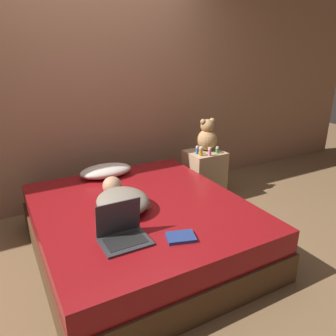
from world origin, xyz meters
TOP-DOWN VIEW (x-y plane):
  - ground_plane at (0.00, 0.00)m, footprint 12.00×12.00m
  - wall_back at (0.00, 1.22)m, footprint 8.00×0.06m
  - bed at (0.00, 0.00)m, footprint 1.67×1.88m
  - nightstand at (1.10, 0.66)m, footprint 0.40×0.37m
  - pillow at (-0.04, 0.75)m, footprint 0.52×0.31m
  - person_lying at (-0.15, 0.03)m, footprint 0.45×0.66m
  - laptop at (-0.33, -0.42)m, footprint 0.32×0.25m
  - teddy_bear at (1.15, 0.71)m, footprint 0.24×0.24m
  - bottle_green at (1.18, 0.55)m, footprint 0.03×0.03m
  - bottle_blue at (0.97, 0.63)m, footprint 0.03×0.03m
  - bottle_amber at (0.97, 0.56)m, footprint 0.04×0.04m
  - bottle_pink at (1.06, 0.52)m, footprint 0.03×0.03m
  - book at (0.02, -0.60)m, footprint 0.23×0.19m

SIDE VIEW (x-z plane):
  - ground_plane at x=0.00m, z-range 0.00..0.00m
  - bed at x=0.00m, z-range 0.00..0.43m
  - nightstand at x=1.10m, z-range 0.00..0.55m
  - book at x=0.02m, z-range 0.44..0.46m
  - laptop at x=-0.33m, z-range 0.36..0.63m
  - pillow at x=-0.04m, z-range 0.44..0.55m
  - person_lying at x=-0.15m, z-range 0.43..0.60m
  - bottle_green at x=1.18m, z-range 0.55..0.62m
  - bottle_blue at x=0.97m, z-range 0.55..0.64m
  - bottle_pink at x=1.06m, z-range 0.55..0.64m
  - bottle_amber at x=0.97m, z-range 0.55..0.65m
  - teddy_bear at x=1.15m, z-range 0.53..0.89m
  - wall_back at x=0.00m, z-range 0.00..2.60m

